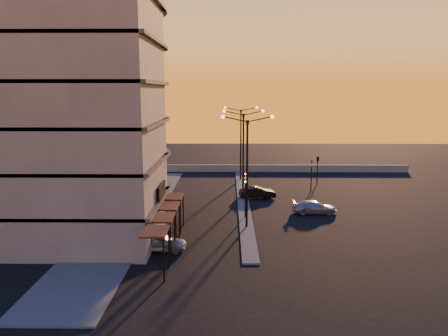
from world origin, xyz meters
The scene contains 14 objects.
ground centered at (0.00, 0.00, 0.00)m, with size 120.00×120.00×0.00m, color black.
sidewalk_west centered at (-10.50, 4.00, 0.06)m, with size 5.00×40.00×0.12m, color #4D4D4A.
median centered at (0.00, 10.00, 0.06)m, with size 1.20×36.00×0.12m, color #4D4D4A.
parapet centered at (2.00, 26.00, 0.50)m, with size 44.00×0.50×1.00m, color gray.
building centered at (-14.00, 0.03, 11.91)m, with size 14.35×17.08×25.00m.
streetlamp_near centered at (0.00, 0.00, 5.59)m, with size 4.32×0.32×9.51m.
streetlamp_mid centered at (0.00, 10.00, 5.59)m, with size 4.32×0.32×9.51m.
streetlamp_far centered at (0.00, 20.00, 5.59)m, with size 4.32×0.32×9.51m.
traffic_light_main centered at (0.00, 2.87, 2.89)m, with size 0.28×0.44×4.25m.
signal_east_a centered at (8.00, 14.00, 1.93)m, with size 0.13×0.16×3.60m.
signal_east_b centered at (9.50, 18.00, 3.10)m, with size 0.42×1.99×3.60m.
car_hatchback centered at (-6.50, -5.43, 0.65)m, with size 1.54×3.83×1.31m, color #9FA1A6.
car_sedan centered at (1.55, 10.31, 0.64)m, with size 1.36×3.89×1.28m, color black.
car_wagon centered at (6.55, 4.46, 0.60)m, with size 1.68×4.14×1.20m, color #999AA0.
Camera 1 is at (-1.48, -35.44, 11.39)m, focal length 35.00 mm.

